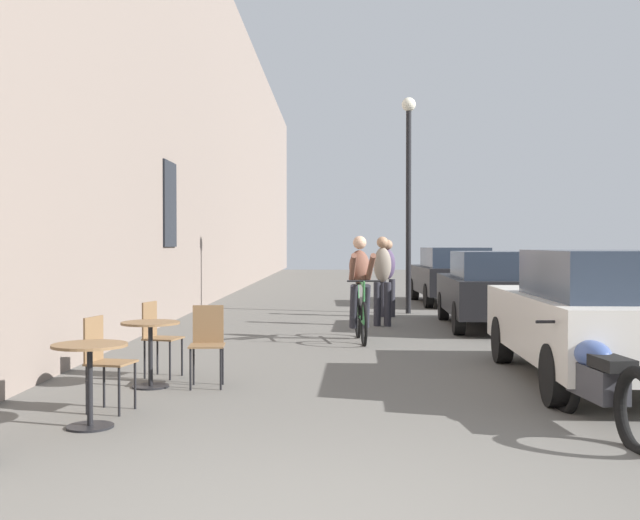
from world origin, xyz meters
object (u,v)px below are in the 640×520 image
cafe_chair_mid_toward_wall (158,333)px  parked_car_third (452,275)px  cafe_table_near (90,367)px  cyclist_on_bicycle (360,291)px  parked_motorcycle (598,381)px  parked_car_nearest (599,315)px  cafe_chair_near_toward_street (104,356)px  cafe_chair_mid_toward_street (207,340)px  parked_car_second (492,288)px  cafe_table_mid (150,340)px  pedestrian_mid (387,273)px  pedestrian_near (382,276)px  street_lamp (409,177)px

cafe_chair_mid_toward_wall → parked_car_third: size_ratio=0.21×
cafe_table_near → cyclist_on_bicycle: bearing=67.6°
parked_motorcycle → parked_car_nearest: bearing=71.1°
parked_car_third → cafe_table_near: bearing=-110.4°
cafe_table_near → cafe_chair_mid_toward_wall: cafe_chair_mid_toward_wall is taller
cafe_chair_mid_toward_wall → parked_car_nearest: size_ratio=0.21×
cafe_chair_near_toward_street → parked_car_third: (5.23, 13.21, 0.26)m
cafe_table_near → cafe_chair_mid_toward_street: 2.07m
cafe_chair_mid_toward_street → parked_motorcycle: size_ratio=0.42×
cafe_table_near → parked_car_second: parked_car_second is taller
cyclist_on_bicycle → cafe_table_mid: bearing=-120.2°
parked_car_second → parked_motorcycle: 8.04m
parked_motorcycle → parked_car_third: bearing=86.6°
cafe_chair_mid_toward_wall → parked_car_nearest: (5.07, -0.34, 0.26)m
cafe_table_mid → parked_motorcycle: 4.64m
cyclist_on_bicycle → pedestrian_mid: 4.18m
cyclist_on_bicycle → pedestrian_near: 2.29m
cafe_chair_near_toward_street → parked_car_nearest: bearing=16.7°
cafe_chair_near_toward_street → parked_motorcycle: cafe_chair_near_toward_street is taller
cafe_chair_mid_toward_wall → parked_motorcycle: bearing=-29.8°
cafe_table_near → pedestrian_mid: pedestrian_mid is taller
cafe_table_mid → street_lamp: size_ratio=0.15×
cafe_chair_near_toward_street → cafe_chair_mid_toward_street: bearing=59.8°
parked_motorcycle → cafe_chair_mid_toward_wall: bearing=150.2°
cafe_chair_mid_toward_wall → pedestrian_mid: 8.31m
pedestrian_near → parked_motorcycle: bearing=-80.8°
parked_car_third → parked_motorcycle: size_ratio=1.97×
cafe_chair_near_toward_street → street_lamp: size_ratio=0.18×
cafe_table_near → cafe_chair_near_toward_street: bearing=96.6°
cafe_table_mid → street_lamp: street_lamp is taller
cafe_chair_mid_toward_wall → pedestrian_near: 6.51m
parked_motorcycle → parked_car_second: bearing=84.9°
pedestrian_near → parked_car_third: pedestrian_near is taller
cafe_table_near → parked_motorcycle: (4.33, 0.05, -0.12)m
cafe_chair_mid_toward_wall → cyclist_on_bicycle: (2.51, 3.52, 0.29)m
cafe_table_mid → cafe_chair_near_toward_street: bearing=-96.7°
parked_car_nearest → parked_motorcycle: (-0.73, -2.14, -0.38)m
cafe_chair_mid_toward_wall → cyclist_on_bicycle: bearing=54.6°
cyclist_on_bicycle → street_lamp: bearing=75.9°
cafe_chair_mid_toward_street → pedestrian_near: bearing=69.9°
cafe_table_mid → parked_motorcycle: (4.26, -1.83, -0.12)m
pedestrian_near → cafe_table_near: bearing=-109.9°
cafe_table_near → street_lamp: size_ratio=0.15×
cafe_table_near → cafe_chair_near_toward_street: cafe_chair_near_toward_street is taller
cafe_table_near → parked_car_nearest: (5.06, 2.19, 0.26)m
parked_car_nearest → cafe_chair_near_toward_street: bearing=-163.3°
cyclist_on_bicycle → cafe_chair_mid_toward_wall: bearing=-125.4°
parked_car_second → cafe_chair_mid_toward_street: bearing=-125.6°
pedestrian_near → cafe_table_mid: bearing=-114.5°
cafe_table_mid → parked_motorcycle: size_ratio=0.34×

